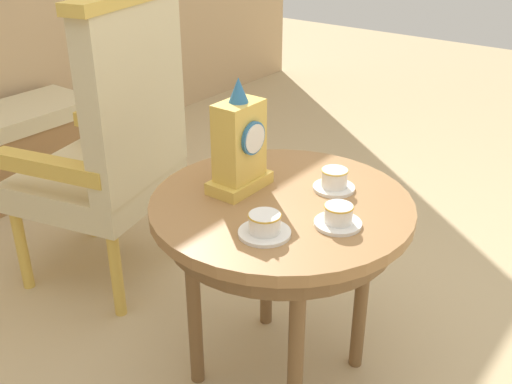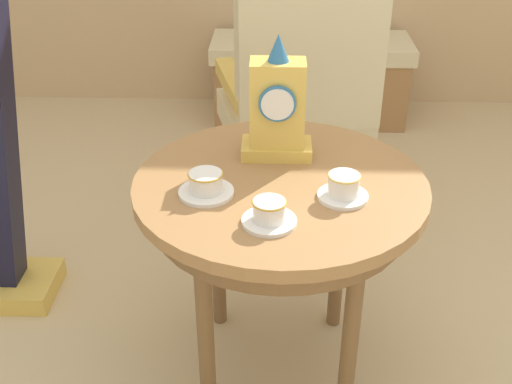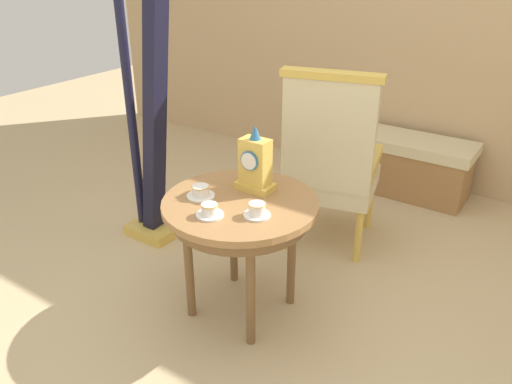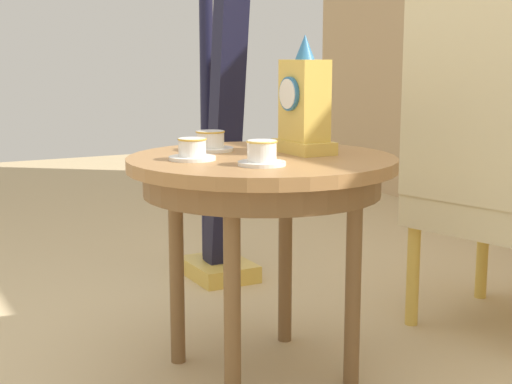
# 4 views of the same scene
# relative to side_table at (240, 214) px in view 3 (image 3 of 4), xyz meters

# --- Properties ---
(ground_plane) EXTENTS (10.00, 10.00, 0.00)m
(ground_plane) POSITION_rel_side_table_xyz_m (0.04, -0.08, -0.57)
(ground_plane) COLOR tan
(side_table) EXTENTS (0.76, 0.76, 0.64)m
(side_table) POSITION_rel_side_table_xyz_m (0.00, 0.00, 0.00)
(side_table) COLOR #9E7042
(side_table) RESTS_ON ground
(teacup_left) EXTENTS (0.14, 0.14, 0.06)m
(teacup_left) POSITION_rel_side_table_xyz_m (-0.18, -0.07, 0.10)
(teacup_left) COLOR white
(teacup_left) RESTS_ON side_table
(teacup_right) EXTENTS (0.13, 0.13, 0.06)m
(teacup_right) POSITION_rel_side_table_xyz_m (-0.03, -0.20, 0.10)
(teacup_right) COLOR white
(teacup_right) RESTS_ON side_table
(teacup_center) EXTENTS (0.12, 0.12, 0.06)m
(teacup_center) POSITION_rel_side_table_xyz_m (0.15, -0.08, 0.10)
(teacup_center) COLOR white
(teacup_center) RESTS_ON side_table
(mantel_clock) EXTENTS (0.19, 0.11, 0.34)m
(mantel_clock) POSITION_rel_side_table_xyz_m (-0.01, 0.14, 0.21)
(mantel_clock) COLOR gold
(mantel_clock) RESTS_ON side_table
(armchair) EXTENTS (0.65, 0.65, 1.14)m
(armchair) POSITION_rel_side_table_xyz_m (0.08, 0.81, 0.03)
(armchair) COLOR beige
(armchair) RESTS_ON ground
(harp) EXTENTS (0.40, 0.24, 1.80)m
(harp) POSITION_rel_side_table_xyz_m (-0.90, 0.30, 0.16)
(harp) COLOR gold
(harp) RESTS_ON ground
(window_bench) EXTENTS (1.05, 0.40, 0.44)m
(window_bench) POSITION_rel_side_table_xyz_m (0.17, 1.87, -0.34)
(window_bench) COLOR beige
(window_bench) RESTS_ON ground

